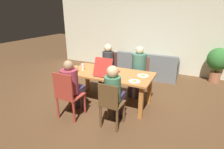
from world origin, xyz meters
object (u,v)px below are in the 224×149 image
chair_3 (139,74)px  plate_0 (135,81)px  drinking_glass_0 (83,67)px  drinking_glass_2 (75,68)px  dining_table (110,77)px  person_1 (72,83)px  drinking_glass_3 (76,69)px  pizza_box_0 (107,71)px  chair_2 (111,104)px  chair_1 (67,94)px  couch (148,68)px  plate_1 (143,75)px  person_2 (114,90)px  drinking_glass_1 (109,65)px  potted_plant (218,61)px  person_0 (107,63)px  person_3 (138,67)px  chair_0 (109,69)px

chair_3 → plate_0: bearing=-78.4°
drinking_glass_0 → drinking_glass_2: drinking_glass_0 is taller
drinking_glass_2 → dining_table: bearing=14.3°
person_1 → drinking_glass_3: 0.57m
chair_3 → pizza_box_0: (-0.45, -0.97, 0.30)m
drinking_glass_0 → drinking_glass_3: bearing=-97.2°
drinking_glass_2 → drinking_glass_3: (0.11, -0.08, 0.02)m
chair_2 → pizza_box_0: pizza_box_0 is taller
chair_1 → couch: (0.80, 3.11, -0.24)m
person_1 → plate_1: (1.19, 0.91, 0.05)m
person_1 → pizza_box_0: 0.84m
person_2 → drinking_glass_1: 1.25m
dining_table → chair_3: 0.99m
couch → potted_plant: (1.98, 0.35, 0.37)m
person_1 → couch: bearing=74.9°
person_0 → person_3: 0.89m
potted_plant → drinking_glass_2: bearing=-139.0°
chair_3 → plate_0: size_ratio=4.04×
person_0 → drinking_glass_3: 1.10m
person_1 → chair_3: 1.91m
drinking_glass_2 → couch: bearing=64.2°
person_0 → person_1: 1.57m
person_0 → drinking_glass_2: bearing=-109.3°
plate_0 → plate_1: (0.06, 0.39, 0.00)m
pizza_box_0 → plate_0: pizza_box_0 is taller
person_0 → drinking_glass_2: (-0.35, -0.99, 0.08)m
person_1 → person_2: (0.89, 0.07, -0.01)m
chair_1 → plate_1: 1.61m
dining_table → drinking_glass_1: 0.44m
drinking_glass_3 → couch: bearing=67.0°
plate_0 → drinking_glass_1: drinking_glass_1 is taller
pizza_box_0 → plate_1: 0.78m
drinking_glass_1 → drinking_glass_0: bearing=-138.0°
person_3 → drinking_glass_3: size_ratio=8.36×
person_1 → chair_2: (0.89, -0.07, -0.23)m
chair_0 → person_0: (0.00, -0.15, 0.21)m
person_2 → chair_3: 1.62m
person_1 → person_3: bearing=59.9°
drinking_glass_2 → couch: drinking_glass_2 is taller
couch → chair_0: bearing=-122.9°
chair_3 → potted_plant: size_ratio=0.88×
drinking_glass_3 → person_3: bearing=42.3°
person_1 → plate_0: size_ratio=5.20×
chair_3 → drinking_glass_1: bearing=-139.8°
chair_2 → drinking_glass_1: chair_2 is taller
chair_0 → potted_plant: bearing=29.6°
chair_0 → drinking_glass_2: (-0.35, -1.13, 0.29)m
person_0 → couch: 1.65m
plate_0 → couch: size_ratio=0.12×
chair_2 → person_1: bearing=175.6°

